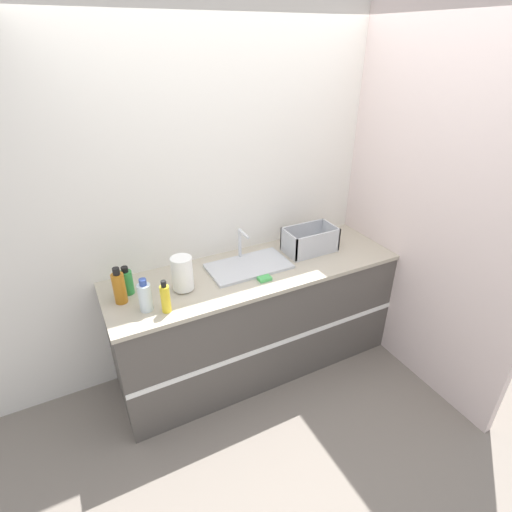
{
  "coord_description": "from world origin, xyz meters",
  "views": [
    {
      "loc": [
        -1.14,
        -1.89,
        2.36
      ],
      "look_at": [
        -0.02,
        0.29,
        1.01
      ],
      "focal_mm": 28.0,
      "sensor_mm": 36.0,
      "label": 1
    }
  ],
  "objects_px": {
    "sink": "(248,265)",
    "bottle_clear": "(145,297)",
    "bottle_yellow": "(165,298)",
    "bottle_amber": "(119,287)",
    "bottle_green": "(127,282)",
    "dish_rack": "(310,242)",
    "paper_towel_roll": "(182,274)"
  },
  "relations": [
    {
      "from": "paper_towel_roll",
      "to": "bottle_clear",
      "type": "height_order",
      "value": "paper_towel_roll"
    },
    {
      "from": "sink",
      "to": "dish_rack",
      "type": "bearing_deg",
      "value": 1.18
    },
    {
      "from": "bottle_yellow",
      "to": "bottle_green",
      "type": "xyz_separation_m",
      "value": [
        -0.17,
        0.31,
        -0.01
      ]
    },
    {
      "from": "bottle_yellow",
      "to": "bottle_green",
      "type": "relative_size",
      "value": 1.11
    },
    {
      "from": "paper_towel_roll",
      "to": "bottle_amber",
      "type": "xyz_separation_m",
      "value": [
        -0.39,
        0.04,
        -0.01
      ]
    },
    {
      "from": "bottle_green",
      "to": "paper_towel_roll",
      "type": "bearing_deg",
      "value": -20.27
    },
    {
      "from": "bottle_green",
      "to": "bottle_clear",
      "type": "xyz_separation_m",
      "value": [
        0.06,
        -0.24,
        0.01
      ]
    },
    {
      "from": "sink",
      "to": "bottle_clear",
      "type": "xyz_separation_m",
      "value": [
        -0.78,
        -0.18,
        0.08
      ]
    },
    {
      "from": "dish_rack",
      "to": "bottle_amber",
      "type": "distance_m",
      "value": 1.44
    },
    {
      "from": "sink",
      "to": "bottle_green",
      "type": "distance_m",
      "value": 0.85
    },
    {
      "from": "sink",
      "to": "dish_rack",
      "type": "relative_size",
      "value": 1.48
    },
    {
      "from": "bottle_green",
      "to": "bottle_amber",
      "type": "xyz_separation_m",
      "value": [
        -0.06,
        -0.08,
        0.02
      ]
    },
    {
      "from": "dish_rack",
      "to": "bottle_amber",
      "type": "relative_size",
      "value": 1.6
    },
    {
      "from": "bottle_amber",
      "to": "bottle_green",
      "type": "bearing_deg",
      "value": 54.37
    },
    {
      "from": "sink",
      "to": "bottle_yellow",
      "type": "bearing_deg",
      "value": -159.64
    },
    {
      "from": "paper_towel_roll",
      "to": "dish_rack",
      "type": "bearing_deg",
      "value": 4.23
    },
    {
      "from": "bottle_yellow",
      "to": "sink",
      "type": "bearing_deg",
      "value": 20.36
    },
    {
      "from": "bottle_green",
      "to": "bottle_amber",
      "type": "bearing_deg",
      "value": -125.63
    },
    {
      "from": "sink",
      "to": "bottle_clear",
      "type": "relative_size",
      "value": 2.67
    },
    {
      "from": "dish_rack",
      "to": "bottle_clear",
      "type": "relative_size",
      "value": 1.8
    },
    {
      "from": "sink",
      "to": "dish_rack",
      "type": "height_order",
      "value": "sink"
    },
    {
      "from": "paper_towel_roll",
      "to": "bottle_yellow",
      "type": "relative_size",
      "value": 1.1
    },
    {
      "from": "bottle_amber",
      "to": "sink",
      "type": "bearing_deg",
      "value": 1.61
    },
    {
      "from": "bottle_clear",
      "to": "bottle_amber",
      "type": "bearing_deg",
      "value": 127.93
    },
    {
      "from": "bottle_yellow",
      "to": "bottle_amber",
      "type": "distance_m",
      "value": 0.32
    },
    {
      "from": "sink",
      "to": "bottle_yellow",
      "type": "relative_size",
      "value": 2.71
    },
    {
      "from": "bottle_clear",
      "to": "sink",
      "type": "bearing_deg",
      "value": 13.0
    },
    {
      "from": "paper_towel_roll",
      "to": "bottle_amber",
      "type": "height_order",
      "value": "bottle_amber"
    },
    {
      "from": "sink",
      "to": "dish_rack",
      "type": "xyz_separation_m",
      "value": [
        0.54,
        0.01,
        0.06
      ]
    },
    {
      "from": "bottle_yellow",
      "to": "dish_rack",
      "type": "bearing_deg",
      "value": 12.19
    },
    {
      "from": "dish_rack",
      "to": "bottle_yellow",
      "type": "height_order",
      "value": "bottle_yellow"
    },
    {
      "from": "bottle_green",
      "to": "bottle_clear",
      "type": "height_order",
      "value": "bottle_clear"
    }
  ]
}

